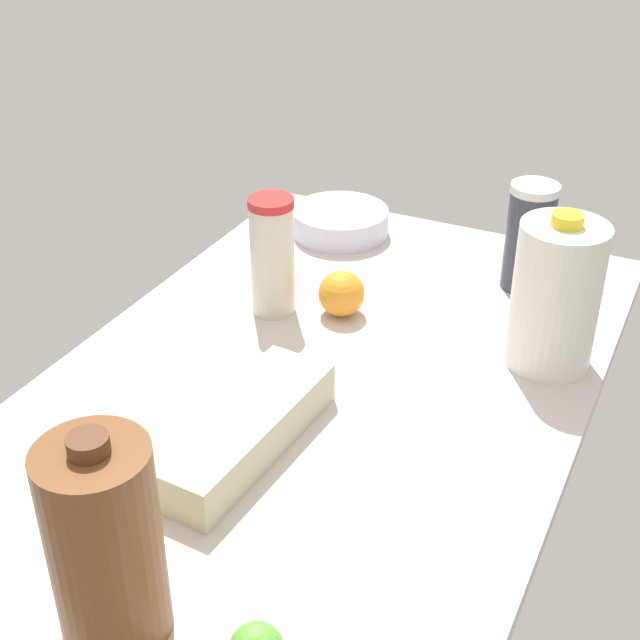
{
  "coord_description": "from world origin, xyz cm",
  "views": [
    {
      "loc": [
        -97.98,
        -47.61,
        78.47
      ],
      "look_at": [
        0.0,
        0.0,
        13.0
      ],
      "focal_mm": 50.0,
      "sensor_mm": 36.0,
      "label": 1
    }
  ],
  "objects": [
    {
      "name": "milk_jug",
      "position": [
        19.17,
        -29.08,
        14.47
      ],
      "size": [
        12.9,
        12.9,
        24.5
      ],
      "color": "white",
      "rests_on": "countertop"
    },
    {
      "name": "orange_near_front",
      "position": [
        18.4,
        5.02,
        6.83
      ],
      "size": [
        7.65,
        7.65,
        7.65
      ],
      "primitive_type": "sphere",
      "color": "orange",
      "rests_on": "countertop"
    },
    {
      "name": "chocolate_milk_jug",
      "position": [
        -50.16,
        -0.94,
        14.73
      ],
      "size": [
        11.4,
        11.4,
        25.03
      ],
      "color": "brown",
      "rests_on": "countertop"
    },
    {
      "name": "mixing_bowl",
      "position": [
        46.4,
        18.14,
        5.55
      ],
      "size": [
        18.76,
        18.76,
        5.1
      ],
      "primitive_type": "cylinder",
      "color": "silver",
      "rests_on": "countertop"
    },
    {
      "name": "shaker_bottle",
      "position": [
        41.05,
        -19.69,
        12.56
      ],
      "size": [
        8.18,
        8.18,
        19.04
      ],
      "color": "#313542",
      "rests_on": "countertop"
    },
    {
      "name": "tumbler_cup",
      "position": [
        14.58,
        15.67,
        13.13
      ],
      "size": [
        7.39,
        7.39,
        20.18
      ],
      "color": "beige",
      "rests_on": "countertop"
    },
    {
      "name": "egg_carton",
      "position": [
        -19.2,
        1.86,
        6.0
      ],
      "size": [
        31.67,
        12.33,
        6.0
      ],
      "primitive_type": "cube",
      "rotation": [
        0.0,
        0.0,
        -0.07
      ],
      "color": "beige",
      "rests_on": "countertop"
    },
    {
      "name": "countertop",
      "position": [
        0.0,
        0.0,
        1.5
      ],
      "size": [
        120.0,
        76.0,
        3.0
      ],
      "primitive_type": "cube",
      "color": "beige",
      "rests_on": "ground"
    }
  ]
}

